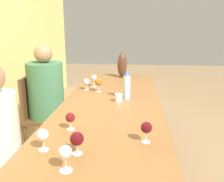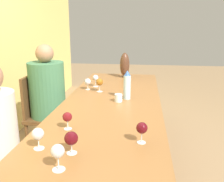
{
  "view_description": "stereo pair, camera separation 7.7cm",
  "coord_description": "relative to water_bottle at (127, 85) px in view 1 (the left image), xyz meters",
  "views": [
    {
      "loc": [
        -2.27,
        -0.22,
        1.48
      ],
      "look_at": [
        0.08,
        0.0,
        0.84
      ],
      "focal_mm": 40.0,
      "sensor_mm": 36.0,
      "label": 1
    },
    {
      "loc": [
        -2.26,
        -0.3,
        1.48
      ],
      "look_at": [
        0.08,
        0.0,
        0.84
      ],
      "focal_mm": 40.0,
      "sensor_mm": 36.0,
      "label": 2
    }
  ],
  "objects": [
    {
      "name": "chair_far",
      "position": [
        0.12,
        0.96,
        -0.38
      ],
      "size": [
        0.44,
        0.44,
        0.93
      ],
      "color": "brown",
      "rests_on": "ground_plane"
    },
    {
      "name": "ground_plane",
      "position": [
        -0.17,
        0.14,
        -0.88
      ],
      "size": [
        14.0,
        14.0,
        0.0
      ],
      "primitive_type": "plane",
      "color": "#937551"
    },
    {
      "name": "wine_glass_0",
      "position": [
        0.24,
        0.32,
        -0.03
      ],
      "size": [
        0.08,
        0.08,
        0.15
      ],
      "color": "silver",
      "rests_on": "dining_table"
    },
    {
      "name": "wine_glass_1",
      "position": [
        -1.12,
        0.46,
        -0.05
      ],
      "size": [
        0.07,
        0.07,
        0.14
      ],
      "color": "silver",
      "rests_on": "dining_table"
    },
    {
      "name": "water_bottle",
      "position": [
        0.0,
        0.0,
        0.0
      ],
      "size": [
        0.07,
        0.07,
        0.29
      ],
      "color": "silver",
      "rests_on": "dining_table"
    },
    {
      "name": "wine_glass_7",
      "position": [
        -1.15,
        0.25,
        -0.05
      ],
      "size": [
        0.08,
        0.08,
        0.14
      ],
      "color": "silver",
      "rests_on": "dining_table"
    },
    {
      "name": "wine_glass_2",
      "position": [
        0.46,
        0.41,
        -0.04
      ],
      "size": [
        0.07,
        0.07,
        0.14
      ],
      "color": "silver",
      "rests_on": "dining_table"
    },
    {
      "name": "dining_table",
      "position": [
        -0.17,
        0.14,
        -0.2
      ],
      "size": [
        2.9,
        0.95,
        0.74
      ],
      "color": "#936033",
      "rests_on": "ground_plane"
    },
    {
      "name": "water_tumbler",
      "position": [
        -0.11,
        0.08,
        -0.1
      ],
      "size": [
        0.08,
        0.08,
        0.08
      ],
      "color": "silver",
      "rests_on": "dining_table"
    },
    {
      "name": "wine_glass_3",
      "position": [
        -1.32,
        0.26,
        -0.04
      ],
      "size": [
        0.07,
        0.07,
        0.14
      ],
      "color": "silver",
      "rests_on": "dining_table"
    },
    {
      "name": "wine_glass_4",
      "position": [
        -0.96,
        -0.16,
        -0.04
      ],
      "size": [
        0.07,
        0.07,
        0.14
      ],
      "color": "silver",
      "rests_on": "dining_table"
    },
    {
      "name": "person_far",
      "position": [
        0.12,
        0.87,
        -0.21
      ],
      "size": [
        0.39,
        0.39,
        1.27
      ],
      "color": "#2D2D38",
      "rests_on": "ground_plane"
    },
    {
      "name": "wine_glass_5",
      "position": [
        -0.81,
        0.37,
        -0.05
      ],
      "size": [
        0.07,
        0.07,
        0.13
      ],
      "color": "silver",
      "rests_on": "dining_table"
    },
    {
      "name": "vase",
      "position": [
        1.03,
        0.11,
        0.04
      ],
      "size": [
        0.13,
        0.13,
        0.35
      ],
      "color": "#4C2D1E",
      "rests_on": "dining_table"
    },
    {
      "name": "wine_glass_6",
      "position": [
        0.31,
        0.48,
        -0.05
      ],
      "size": [
        0.07,
        0.07,
        0.13
      ],
      "color": "silver",
      "rests_on": "dining_table"
    }
  ]
}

